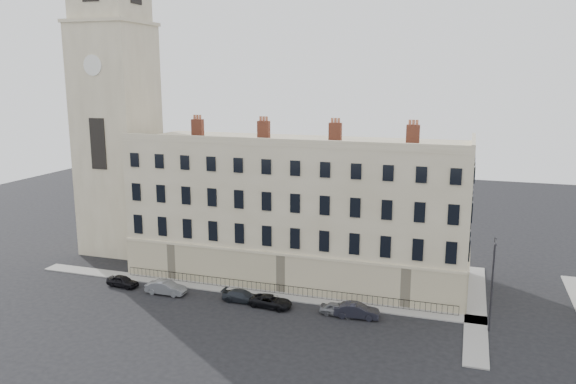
{
  "coord_description": "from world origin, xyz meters",
  "views": [
    {
      "loc": [
        11.51,
        -45.43,
        21.71
      ],
      "look_at": [
        -6.56,
        10.0,
        9.71
      ],
      "focal_mm": 35.0,
      "sensor_mm": 36.0,
      "label": 1
    }
  ],
  "objects_px": {
    "car_b": "(166,288)",
    "car_c": "(242,296)",
    "car_e": "(338,309)",
    "car_a": "(123,281)",
    "car_f": "(357,311)",
    "streetlamp": "(492,280)",
    "car_d": "(271,301)"
  },
  "relations": [
    {
      "from": "car_d",
      "to": "car_e",
      "type": "distance_m",
      "value": 6.55
    },
    {
      "from": "car_d",
      "to": "car_a",
      "type": "bearing_deg",
      "value": 94.37
    },
    {
      "from": "car_e",
      "to": "streetlamp",
      "type": "xyz_separation_m",
      "value": [
        13.21,
        0.72,
        4.11
      ]
    },
    {
      "from": "car_a",
      "to": "car_f",
      "type": "distance_m",
      "value": 24.99
    },
    {
      "from": "car_c",
      "to": "car_f",
      "type": "bearing_deg",
      "value": -91.2
    },
    {
      "from": "car_a",
      "to": "car_f",
      "type": "bearing_deg",
      "value": -83.52
    },
    {
      "from": "car_b",
      "to": "car_d",
      "type": "xyz_separation_m",
      "value": [
        11.29,
        0.2,
        -0.11
      ]
    },
    {
      "from": "car_f",
      "to": "car_c",
      "type": "bearing_deg",
      "value": 84.3
    },
    {
      "from": "car_d",
      "to": "car_e",
      "type": "height_order",
      "value": "car_e"
    },
    {
      "from": "car_a",
      "to": "car_e",
      "type": "bearing_deg",
      "value": -83.57
    },
    {
      "from": "car_e",
      "to": "car_f",
      "type": "bearing_deg",
      "value": -86.72
    },
    {
      "from": "car_a",
      "to": "car_e",
      "type": "height_order",
      "value": "car_a"
    },
    {
      "from": "car_c",
      "to": "car_f",
      "type": "distance_m",
      "value": 11.44
    },
    {
      "from": "car_d",
      "to": "car_e",
      "type": "relative_size",
      "value": 1.21
    },
    {
      "from": "car_a",
      "to": "car_d",
      "type": "bearing_deg",
      "value": -84.16
    },
    {
      "from": "car_a",
      "to": "car_d",
      "type": "distance_m",
      "value": 16.69
    },
    {
      "from": "car_e",
      "to": "streetlamp",
      "type": "bearing_deg",
      "value": -84.2
    },
    {
      "from": "car_e",
      "to": "car_d",
      "type": "bearing_deg",
      "value": 94.07
    },
    {
      "from": "streetlamp",
      "to": "car_f",
      "type": "bearing_deg",
      "value": -178.07
    },
    {
      "from": "car_e",
      "to": "car_f",
      "type": "xyz_separation_m",
      "value": [
        1.75,
        0.02,
        0.1
      ]
    },
    {
      "from": "car_a",
      "to": "car_b",
      "type": "relative_size",
      "value": 0.86
    },
    {
      "from": "car_b",
      "to": "car_c",
      "type": "distance_m",
      "value": 8.16
    },
    {
      "from": "car_d",
      "to": "car_f",
      "type": "xyz_separation_m",
      "value": [
        8.3,
        0.18,
        0.1
      ]
    },
    {
      "from": "car_b",
      "to": "car_f",
      "type": "bearing_deg",
      "value": -89.76
    },
    {
      "from": "car_b",
      "to": "streetlamp",
      "type": "relative_size",
      "value": 0.49
    },
    {
      "from": "car_d",
      "to": "car_f",
      "type": "height_order",
      "value": "car_f"
    },
    {
      "from": "car_e",
      "to": "car_b",
      "type": "bearing_deg",
      "value": 93.84
    },
    {
      "from": "car_f",
      "to": "streetlamp",
      "type": "xyz_separation_m",
      "value": [
        11.46,
        0.7,
        4.01
      ]
    },
    {
      "from": "car_a",
      "to": "car_f",
      "type": "height_order",
      "value": "car_f"
    },
    {
      "from": "streetlamp",
      "to": "car_a",
      "type": "bearing_deg",
      "value": 179.49
    },
    {
      "from": "car_a",
      "to": "car_b",
      "type": "xyz_separation_m",
      "value": [
        5.4,
        -0.41,
        0.08
      ]
    },
    {
      "from": "car_c",
      "to": "car_f",
      "type": "height_order",
      "value": "car_f"
    }
  ]
}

